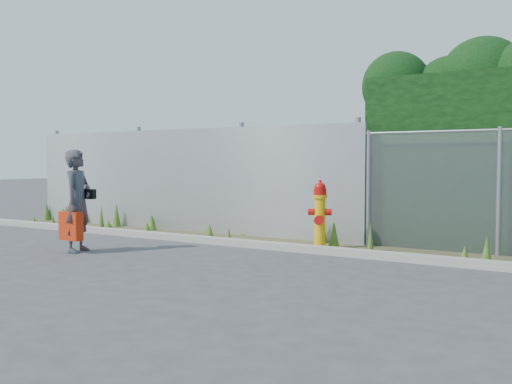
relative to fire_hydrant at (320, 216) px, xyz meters
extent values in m
plane|color=#3D3C3F|center=(-0.50, -2.17, -0.58)|extent=(80.00, 80.00, 0.00)
cube|color=gray|center=(-0.50, -0.37, -0.52)|extent=(16.00, 0.22, 0.12)
cube|color=#433D26|center=(-0.50, 0.23, -0.57)|extent=(16.00, 1.20, 0.01)
cone|color=#355C1B|center=(-2.97, 0.83, -0.48)|extent=(0.15, 0.15, 0.20)
cone|color=#355C1B|center=(-0.26, 0.67, -0.33)|extent=(0.18, 0.18, 0.49)
cone|color=#355C1B|center=(-4.48, 0.76, -0.42)|extent=(0.23, 0.23, 0.31)
cone|color=#355C1B|center=(-2.07, 0.87, -0.47)|extent=(0.22, 0.22, 0.22)
cone|color=#355C1B|center=(-3.91, 0.00, -0.46)|extent=(0.20, 0.20, 0.24)
cone|color=#355C1B|center=(-1.88, 0.01, -0.45)|extent=(0.11, 0.11, 0.26)
cone|color=#355C1B|center=(-5.42, 0.64, -0.30)|extent=(0.19, 0.19, 0.55)
cone|color=#355C1B|center=(-6.94, 0.10, -0.46)|extent=(0.13, 0.13, 0.24)
cone|color=#355C1B|center=(-6.53, 0.83, -0.41)|extent=(0.23, 0.23, 0.33)
cone|color=#355C1B|center=(0.84, 0.18, -0.33)|extent=(0.11, 0.11, 0.50)
cone|color=#355C1B|center=(-2.51, 0.27, -0.44)|extent=(0.17, 0.17, 0.27)
cone|color=#355C1B|center=(2.33, 0.21, -0.47)|extent=(0.13, 0.13, 0.21)
cone|color=#355C1B|center=(-5.15, 0.12, -0.47)|extent=(0.22, 0.22, 0.21)
cone|color=#355C1B|center=(0.17, 0.21, -0.33)|extent=(0.20, 0.20, 0.48)
cone|color=#355C1B|center=(-7.97, 0.73, -0.35)|extent=(0.20, 0.20, 0.46)
cone|color=#355C1B|center=(-5.47, 0.23, -0.32)|extent=(0.12, 0.12, 0.52)
cone|color=#355C1B|center=(-4.23, 0.51, -0.44)|extent=(0.22, 0.22, 0.28)
cone|color=#355C1B|center=(-7.38, 0.75, -0.39)|extent=(0.16, 0.16, 0.38)
cone|color=#355C1B|center=(-7.47, -0.03, -0.48)|extent=(0.18, 0.18, 0.18)
cone|color=#355C1B|center=(-6.86, 0.43, -0.36)|extent=(0.20, 0.20, 0.44)
cone|color=#355C1B|center=(-5.72, -0.18, -0.33)|extent=(0.20, 0.20, 0.49)
cone|color=#355C1B|center=(-5.60, 0.86, -0.41)|extent=(0.17, 0.17, 0.33)
cone|color=#355C1B|center=(2.65, 0.15, -0.38)|extent=(0.16, 0.16, 0.39)
cube|color=#B1B2B8|center=(-3.75, 0.83, 0.52)|extent=(8.50, 0.08, 2.20)
cylinder|color=gray|center=(-7.80, 0.95, 0.57)|extent=(0.10, 0.10, 2.30)
cylinder|color=gray|center=(-5.00, 0.95, 0.57)|extent=(0.10, 0.10, 2.30)
cylinder|color=gray|center=(-2.20, 0.95, 0.57)|extent=(0.10, 0.10, 2.30)
cylinder|color=gray|center=(0.30, 0.95, 0.57)|extent=(0.10, 0.10, 2.30)
cylinder|color=gray|center=(0.55, 0.83, 0.45)|extent=(0.07, 0.07, 2.05)
cylinder|color=gray|center=(2.70, 0.83, 0.45)|extent=(0.07, 0.07, 2.05)
sphere|color=black|center=(0.69, 1.90, 2.36)|extent=(1.30, 1.30, 1.30)
sphere|color=black|center=(1.65, 2.04, 2.22)|extent=(1.28, 1.28, 1.28)
sphere|color=black|center=(2.24, 1.94, 2.35)|extent=(1.54, 1.54, 1.54)
cylinder|color=#E2AA0B|center=(0.00, 0.01, -0.54)|extent=(0.29, 0.29, 0.06)
cylinder|color=#E2AA0B|center=(0.00, 0.01, -0.13)|extent=(0.19, 0.19, 0.89)
cylinder|color=#E2AA0B|center=(0.00, 0.01, 0.33)|extent=(0.25, 0.25, 0.05)
cylinder|color=#B20F0A|center=(0.00, 0.01, 0.41)|extent=(0.22, 0.22, 0.10)
sphere|color=#B20F0A|center=(0.00, 0.01, 0.48)|extent=(0.20, 0.20, 0.20)
cylinder|color=#B20F0A|center=(0.00, 0.01, 0.59)|extent=(0.05, 0.05, 0.05)
cylinder|color=#B20F0A|center=(-0.15, 0.01, 0.07)|extent=(0.10, 0.12, 0.12)
cylinder|color=#B20F0A|center=(0.15, 0.01, 0.07)|extent=(0.10, 0.12, 0.12)
cylinder|color=#B20F0A|center=(0.00, -0.14, -0.05)|extent=(0.16, 0.13, 0.16)
imported|color=#0E585E|center=(-3.34, -2.29, 0.27)|extent=(0.59, 0.72, 1.70)
cube|color=red|center=(-3.34, -2.44, -0.13)|extent=(0.42, 0.16, 0.47)
cylinder|color=red|center=(-3.34, -2.44, 0.18)|extent=(0.20, 0.02, 0.02)
cube|color=black|center=(-3.23, -2.13, 0.38)|extent=(0.22, 0.09, 0.16)
camera|label=1|loc=(4.11, -8.78, 0.92)|focal=40.00mm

